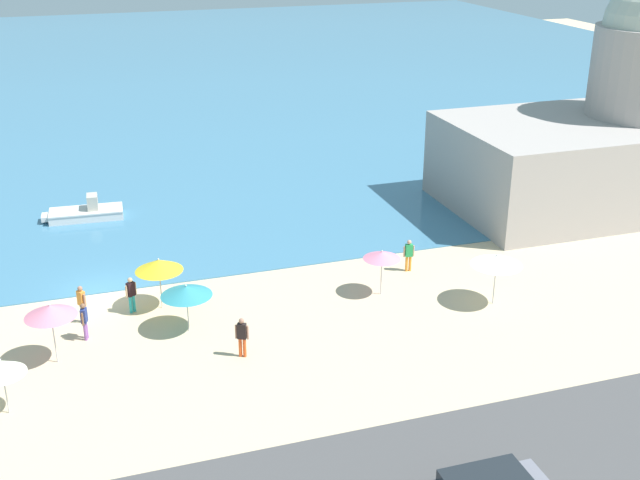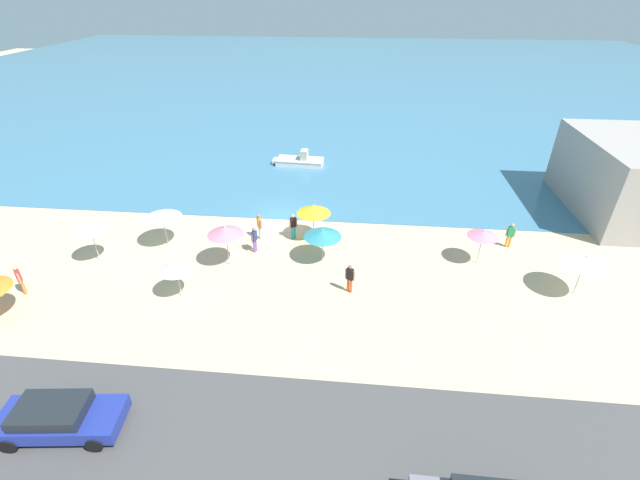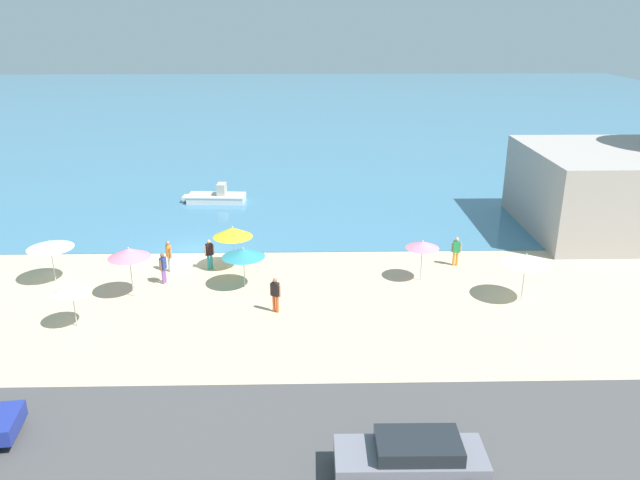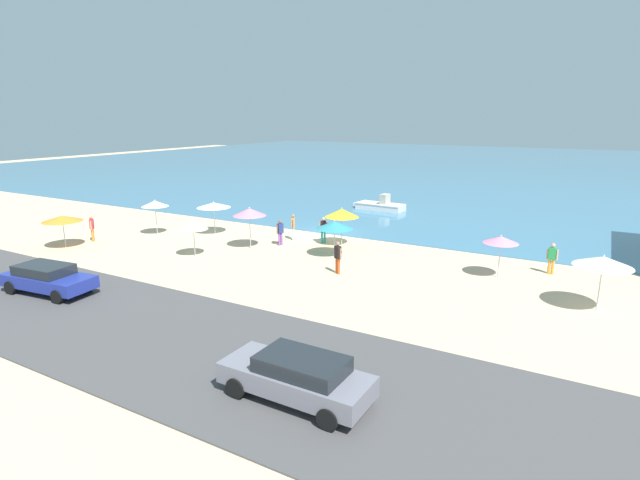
% 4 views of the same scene
% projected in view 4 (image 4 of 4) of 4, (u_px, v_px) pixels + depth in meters
% --- Properties ---
extents(ground_plane, '(160.00, 160.00, 0.00)m').
position_uv_depth(ground_plane, '(325.00, 234.00, 35.61)').
color(ground_plane, '#CEB590').
extents(sea, '(150.00, 110.00, 0.05)m').
position_uv_depth(sea, '(487.00, 166.00, 81.96)').
color(sea, teal).
rests_on(sea, ground_plane).
extents(coastal_road, '(80.00, 8.00, 0.06)m').
position_uv_depth(coastal_road, '(112.00, 321.00, 20.43)').
color(coastal_road, '#484747').
rests_on(coastal_road, ground_plane).
extents(beach_umbrella_0, '(1.87, 1.87, 2.50)m').
position_uv_depth(beach_umbrella_0, '(155.00, 204.00, 34.76)').
color(beach_umbrella_0, '#B2B2B7').
rests_on(beach_umbrella_0, ground_plane).
extents(beach_umbrella_1, '(2.39, 2.39, 2.49)m').
position_uv_depth(beach_umbrella_1, '(603.00, 261.00, 21.12)').
color(beach_umbrella_1, '#B2B2B7').
rests_on(beach_umbrella_1, ground_plane).
extents(beach_umbrella_2, '(2.08, 2.08, 2.65)m').
position_uv_depth(beach_umbrella_2, '(249.00, 212.00, 31.17)').
color(beach_umbrella_2, '#B2B2B7').
rests_on(beach_umbrella_2, ground_plane).
extents(beach_umbrella_3, '(2.17, 2.17, 2.49)m').
position_uv_depth(beach_umbrella_3, '(342.00, 213.00, 31.89)').
color(beach_umbrella_3, '#B2B2B7').
rests_on(beach_umbrella_3, ground_plane).
extents(beach_umbrella_4, '(1.78, 1.78, 2.28)m').
position_uv_depth(beach_umbrella_4, '(501.00, 240.00, 25.51)').
color(beach_umbrella_4, '#B2B2B7').
rests_on(beach_umbrella_4, ground_plane).
extents(beach_umbrella_5, '(2.23, 2.23, 2.21)m').
position_uv_depth(beach_umbrella_5, '(334.00, 225.00, 29.42)').
color(beach_umbrella_5, '#B2B2B7').
rests_on(beach_umbrella_5, ground_plane).
extents(beach_umbrella_6, '(2.38, 2.38, 2.33)m').
position_uv_depth(beach_umbrella_6, '(214.00, 205.00, 35.05)').
color(beach_umbrella_6, '#B2B2B7').
rests_on(beach_umbrella_6, ground_plane).
extents(beach_umbrella_7, '(2.44, 2.44, 2.14)m').
position_uv_depth(beach_umbrella_7, '(62.00, 218.00, 31.48)').
color(beach_umbrella_7, '#B2B2B7').
rests_on(beach_umbrella_7, ground_plane).
extents(beach_umbrella_8, '(1.72, 1.72, 2.28)m').
position_uv_depth(beach_umbrella_8, '(193.00, 225.00, 29.48)').
color(beach_umbrella_8, '#B2B2B7').
rests_on(beach_umbrella_8, ground_plane).
extents(bather_0, '(0.52, 0.36, 1.76)m').
position_uv_depth(bather_0, '(338.00, 256.00, 26.40)').
color(bather_0, '#E25121').
rests_on(bather_0, ground_plane).
extents(bather_1, '(0.57, 0.27, 1.69)m').
position_uv_depth(bather_1, '(552.00, 257.00, 26.36)').
color(bather_1, orange).
rests_on(bather_1, ground_plane).
extents(bather_2, '(0.32, 0.55, 1.69)m').
position_uv_depth(bather_2, '(280.00, 231.00, 32.24)').
color(bather_2, '#8752A0').
rests_on(bather_2, ground_plane).
extents(bather_3, '(0.40, 0.45, 1.75)m').
position_uv_depth(bather_3, '(92.00, 227.00, 33.27)').
color(bather_3, orange).
rests_on(bather_3, ground_plane).
extents(bather_4, '(0.51, 0.37, 1.73)m').
position_uv_depth(bather_4, '(323.00, 229.00, 32.78)').
color(bather_4, teal).
rests_on(bather_4, ground_plane).
extents(bather_5, '(0.38, 0.49, 1.77)m').
position_uv_depth(bather_5, '(293.00, 226.00, 33.58)').
color(bather_5, silver).
rests_on(bather_5, ground_plane).
extents(parked_car_1, '(4.67, 2.30, 1.36)m').
position_uv_depth(parked_car_1, '(48.00, 278.00, 23.44)').
color(parked_car_1, navy).
rests_on(parked_car_1, coastal_road).
extents(parked_car_2, '(4.60, 1.91, 1.41)m').
position_uv_depth(parked_car_2, '(297.00, 376.00, 14.57)').
color(parked_car_2, slate).
rests_on(parked_car_2, coastal_road).
extents(skiff_nearshore, '(4.70, 2.02, 1.43)m').
position_uv_depth(skiff_nearshore, '(380.00, 205.00, 44.35)').
color(skiff_nearshore, silver).
rests_on(skiff_nearshore, sea).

